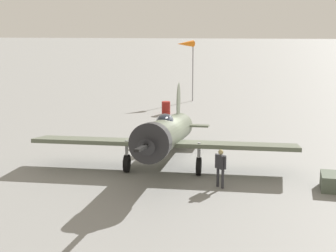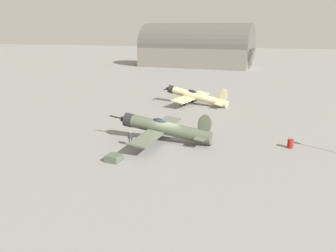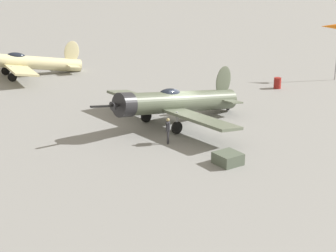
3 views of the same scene
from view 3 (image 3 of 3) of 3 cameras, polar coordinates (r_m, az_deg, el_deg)
name	(u,v)px [view 3 (image 3 of 3)]	position (r m, az deg, el deg)	size (l,w,h in m)	color
ground_plane	(181,123)	(35.75, 1.40, 0.39)	(400.00, 400.00, 0.00)	gray
airplane_foreground	(175,102)	(34.99, 0.79, 2.60)	(12.03, 11.91, 3.50)	#4C5442
airplane_mid_apron	(22,62)	(51.17, -15.67, 6.74)	(11.08, 10.27, 3.25)	beige
ground_crew_mechanic	(168,128)	(31.50, 0.00, -0.23)	(0.47, 0.46, 1.59)	#2D2D33
equipment_crate	(228,158)	(28.75, 6.58, -3.56)	(1.44, 1.46, 0.64)	#4C5647
fuel_drum	(277,83)	(45.99, 11.90, 4.63)	(0.66, 0.66, 0.94)	maroon
windsock_mast	(331,29)	(49.74, 17.43, 10.13)	(1.54, 1.60, 5.17)	gray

